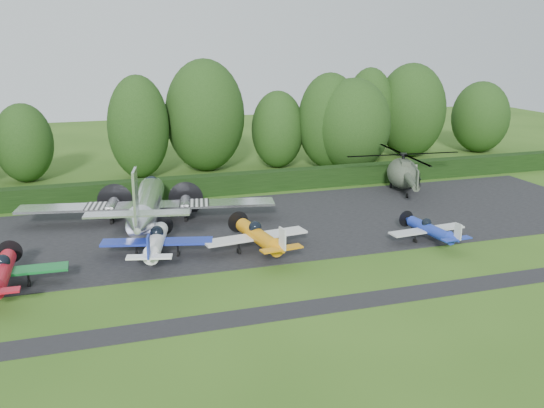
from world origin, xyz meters
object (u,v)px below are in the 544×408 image
object	(u,v)px
transport_plane	(147,206)
light_plane_blue	(430,230)
light_plane_red	(2,272)
helicopter	(403,171)
sign_board	(423,169)
light_plane_orange	(259,236)
light_plane_white	(156,242)

from	to	relation	value
transport_plane	light_plane_blue	bearing A→B (deg)	-37.94
light_plane_red	helicopter	world-z (taller)	helicopter
light_plane_red	sign_board	size ratio (longest dim) A/B	2.55
light_plane_orange	sign_board	bearing A→B (deg)	42.67
light_plane_white	helicopter	xyz separation A→B (m)	(26.26, 11.98, 0.80)
transport_plane	helicopter	size ratio (longest dim) A/B	1.52
light_plane_red	light_plane_blue	world-z (taller)	light_plane_red
transport_plane	sign_board	distance (m)	31.56
light_plane_red	light_plane_blue	size ratio (longest dim) A/B	1.22
transport_plane	light_plane_red	distance (m)	14.28
light_plane_blue	helicopter	xyz separation A→B (m)	(6.01, 14.81, 1.05)
transport_plane	sign_board	world-z (taller)	transport_plane
light_plane_orange	light_plane_blue	size ratio (longest dim) A/B	1.25
helicopter	light_plane_white	bearing A→B (deg)	-175.86
helicopter	sign_board	world-z (taller)	helicopter
light_plane_red	light_plane_white	size ratio (longest dim) A/B	0.98
helicopter	transport_plane	bearing A→B (deg)	169.72
light_plane_white	transport_plane	bearing A→B (deg)	73.90
light_plane_white	helicopter	distance (m)	28.88
transport_plane	sign_board	size ratio (longest dim) A/B	6.67
light_plane_white	helicopter	world-z (taller)	helicopter
transport_plane	light_plane_red	xyz separation A→B (m)	(-9.99, -10.18, -0.66)
transport_plane	helicopter	world-z (taller)	transport_plane
light_plane_orange	light_plane_blue	bearing A→B (deg)	-0.19
light_plane_white	light_plane_orange	xyz separation A→B (m)	(7.21, -1.04, -0.00)
light_plane_blue	sign_board	xyz separation A→B (m)	(10.52, 18.31, 0.20)
transport_plane	light_plane_white	bearing A→B (deg)	-103.13
light_plane_orange	light_plane_blue	distance (m)	13.17
light_plane_white	helicopter	bearing A→B (deg)	10.64
light_plane_white	light_plane_blue	size ratio (longest dim) A/B	1.25
helicopter	sign_board	distance (m)	5.78
sign_board	helicopter	bearing A→B (deg)	-135.39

